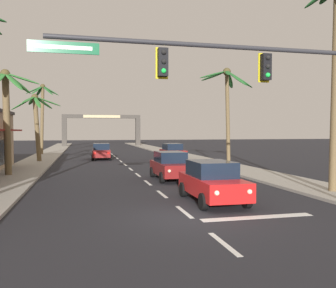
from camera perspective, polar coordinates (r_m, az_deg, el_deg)
The scene contains 15 objects.
ground_plane at distance 12.40m, azimuth 3.58°, elevation -11.55°, with size 220.00×220.00×0.00m, color #232328.
sidewalk_right at distance 33.62m, azimuth 6.37°, elevation -2.83°, with size 3.20×110.00×0.14m, color #9E998E.
sidewalk_left at distance 31.95m, azimuth -21.04°, elevation -3.21°, with size 3.20×110.00×0.14m, color #9E998E.
lane_markings at distance 32.23m, azimuth -6.32°, elevation -3.16°, with size 4.28×88.25×0.01m.
traffic_signal_mast at distance 13.26m, azimuth 15.39°, elevation 9.82°, with size 11.78×0.41×6.73m.
sedan_lead_at_stop_bar at distance 14.89m, azimuth 7.07°, elevation -5.93°, with size 1.98×4.46×1.68m.
sedan_third_in_queue at distance 21.60m, azimuth 0.42°, elevation -3.44°, with size 1.96×4.46×1.68m.
sedan_oncoming_far at distance 37.54m, azimuth -10.61°, elevation -1.15°, with size 2.09×4.51×1.68m.
sedan_parked_nearest_kerb at distance 36.26m, azimuth 0.76°, elevation -1.23°, with size 2.06×4.49×1.68m.
palm_left_second at distance 24.98m, azimuth -24.55°, elevation 6.13°, with size 4.08×4.17×6.86m.
palm_left_third at distance 35.51m, azimuth -20.34°, elevation 4.32°, with size 4.55×4.69×6.41m.
palm_left_farthest at distance 46.32m, azimuth -19.45°, elevation 5.53°, with size 3.87×3.31×8.71m.
palm_right_nearest at distance 18.66m, azimuth 25.37°, elevation 13.82°, with size 3.27×3.26×9.97m.
palm_right_second at distance 28.00m, azimuth 9.45°, elevation 8.06°, with size 4.42×4.27×7.80m.
town_gateway_arch at distance 71.03m, azimuth -10.53°, elevation 2.93°, with size 15.11×0.90×6.20m.
Camera 1 is at (-3.52, -11.53, 2.91)m, focal length 38.08 mm.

